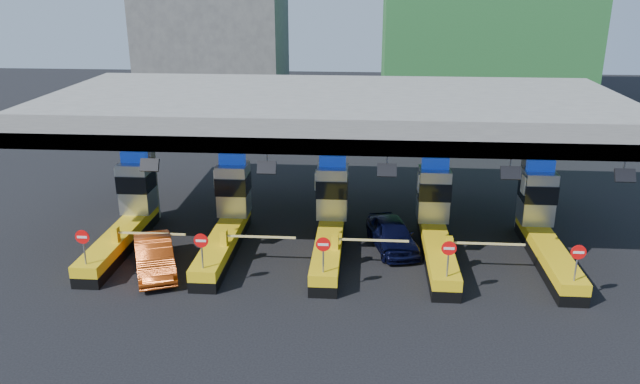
{
  "coord_description": "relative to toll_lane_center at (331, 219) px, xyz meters",
  "views": [
    {
      "loc": [
        1.62,
        -27.56,
        12.39
      ],
      "look_at": [
        -0.48,
        0.0,
        2.88
      ],
      "focal_mm": 35.0,
      "sensor_mm": 36.0,
      "label": 1
    }
  ],
  "objects": [
    {
      "name": "toll_lane_center",
      "position": [
        0.0,
        0.0,
        0.0
      ],
      "size": [
        4.43,
        8.0,
        4.16
      ],
      "color": "black",
      "rests_on": "ground"
    },
    {
      "name": "toll_lane_left",
      "position": [
        -5.0,
        0.0,
        0.0
      ],
      "size": [
        4.43,
        8.0,
        4.16
      ],
      "color": "black",
      "rests_on": "ground"
    },
    {
      "name": "bg_building_concrete",
      "position": [
        -14.0,
        35.72,
        7.6
      ],
      "size": [
        14.0,
        10.0,
        18.0
      ],
      "primitive_type": "cube",
      "color": "#4C4C49",
      "rests_on": "ground"
    },
    {
      "name": "van",
      "position": [
        2.97,
        -0.08,
        -0.64
      ],
      "size": [
        2.8,
        4.72,
        1.5
      ],
      "primitive_type": "imported",
      "rotation": [
        0.0,
        0.0,
        0.25
      ],
      "color": "black",
      "rests_on": "ground"
    },
    {
      "name": "ground",
      "position": [
        -0.0,
        -0.28,
        -1.4
      ],
      "size": [
        120.0,
        120.0,
        0.0
      ],
      "primitive_type": "plane",
      "color": "black",
      "rests_on": "ground"
    },
    {
      "name": "toll_canopy",
      "position": [
        -0.0,
        2.59,
        4.74
      ],
      "size": [
        28.0,
        12.09,
        7.0
      ],
      "color": "slate",
      "rests_on": "ground"
    },
    {
      "name": "toll_lane_far_right",
      "position": [
        10.0,
        0.0,
        0.0
      ],
      "size": [
        4.43,
        8.0,
        4.16
      ],
      "color": "black",
      "rests_on": "ground"
    },
    {
      "name": "red_car",
      "position": [
        -7.6,
        -3.38,
        -0.65
      ],
      "size": [
        3.2,
        4.81,
        1.5
      ],
      "primitive_type": "imported",
      "rotation": [
        0.0,
        0.0,
        0.39
      ],
      "color": "#AB3C0D",
      "rests_on": "ground"
    },
    {
      "name": "toll_lane_far_left",
      "position": [
        -10.0,
        0.0,
        0.0
      ],
      "size": [
        4.43,
        8.0,
        4.16
      ],
      "color": "black",
      "rests_on": "ground"
    },
    {
      "name": "toll_lane_right",
      "position": [
        5.0,
        0.0,
        0.0
      ],
      "size": [
        4.43,
        8.0,
        4.16
      ],
      "color": "black",
      "rests_on": "ground"
    }
  ]
}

